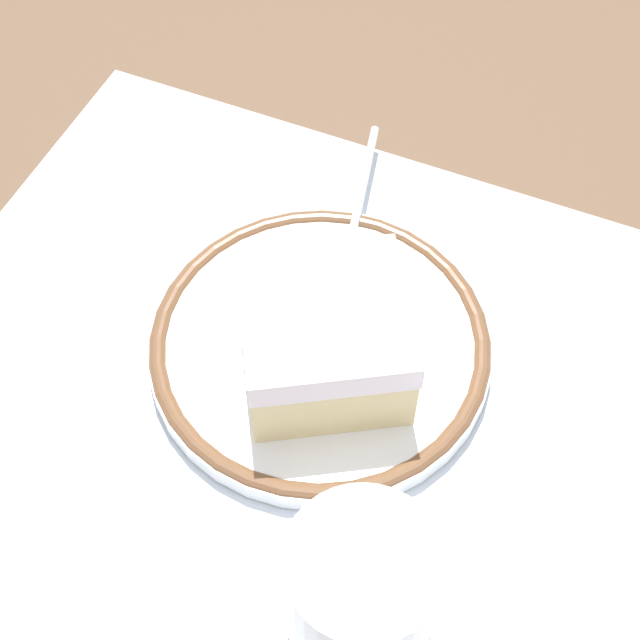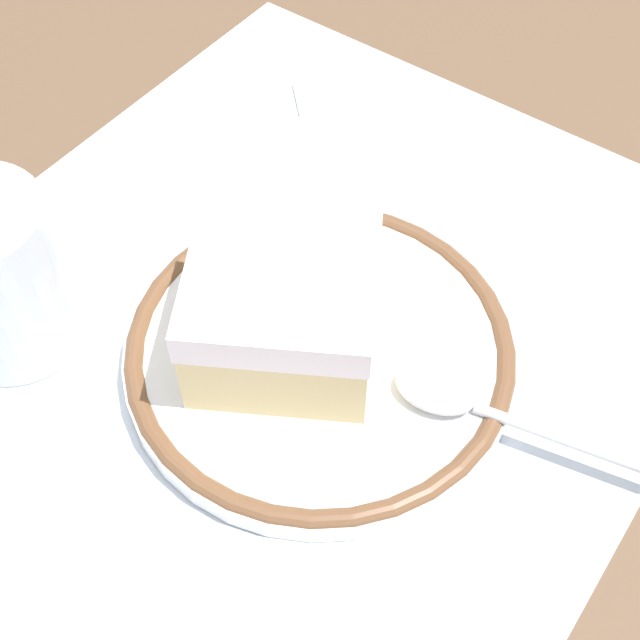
{
  "view_description": "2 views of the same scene",
  "coord_description": "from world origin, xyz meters",
  "px_view_note": "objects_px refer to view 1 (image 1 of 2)",
  "views": [
    {
      "loc": [
        -0.09,
        0.23,
        0.45
      ],
      "look_at": [
        0.02,
        -0.02,
        0.03
      ],
      "focal_mm": 52.98,
      "sensor_mm": 36.0,
      "label": 1
    },
    {
      "loc": [
        -0.17,
        -0.16,
        0.35
      ],
      "look_at": [
        0.02,
        -0.02,
        0.03
      ],
      "focal_mm": 48.35,
      "sensor_mm": 36.0,
      "label": 2
    }
  ],
  "objects_px": {
    "plate": "(320,345)",
    "cake_slice": "(325,338)",
    "spoon": "(351,237)",
    "cup": "(360,599)"
  },
  "relations": [
    {
      "from": "plate",
      "to": "cup",
      "type": "distance_m",
      "value": 0.15
    },
    {
      "from": "plate",
      "to": "cake_slice",
      "type": "relative_size",
      "value": 1.65
    },
    {
      "from": "cake_slice",
      "to": "cup",
      "type": "distance_m",
      "value": 0.13
    },
    {
      "from": "plate",
      "to": "cake_slice",
      "type": "bearing_deg",
      "value": 121.5
    },
    {
      "from": "spoon",
      "to": "cup",
      "type": "bearing_deg",
      "value": 112.93
    },
    {
      "from": "spoon",
      "to": "cup",
      "type": "xyz_separation_m",
      "value": [
        -0.09,
        0.2,
        0.02
      ]
    },
    {
      "from": "spoon",
      "to": "cup",
      "type": "distance_m",
      "value": 0.22
    },
    {
      "from": "plate",
      "to": "spoon",
      "type": "height_order",
      "value": "spoon"
    },
    {
      "from": "plate",
      "to": "spoon",
      "type": "distance_m",
      "value": 0.07
    },
    {
      "from": "cake_slice",
      "to": "spoon",
      "type": "xyz_separation_m",
      "value": [
        0.02,
        -0.08,
        -0.02
      ]
    }
  ]
}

